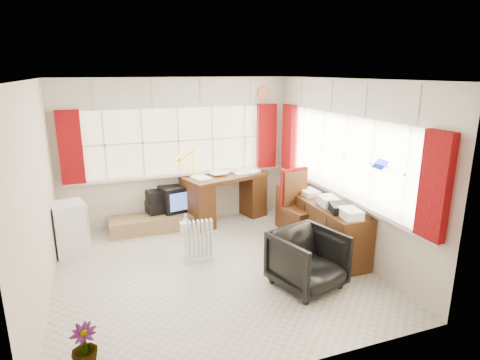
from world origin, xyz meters
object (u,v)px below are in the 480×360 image
at_px(desk, 225,194).
at_px(mini_fridge, 70,228).
at_px(desk_lamp, 193,158).
at_px(task_chair, 298,205).
at_px(office_chair, 308,260).
at_px(credenza, 319,222).
at_px(tv_bench, 153,223).
at_px(crt_tv, 175,198).
at_px(radiator, 199,245).

relative_size(desk, mini_fridge, 2.08).
distance_m(desk, desk_lamp, 0.88).
bearing_deg(desk, task_chair, -61.76).
relative_size(office_chair, credenza, 0.39).
height_order(tv_bench, crt_tv, crt_tv).
relative_size(credenza, tv_bench, 1.43).
xyz_separation_m(desk, crt_tv, (-0.88, 0.07, 0.01)).
relative_size(credenza, crt_tv, 3.50).
height_order(desk, task_chair, task_chair).
bearing_deg(crt_tv, mini_fridge, -160.31).
relative_size(desk_lamp, task_chair, 0.40).
height_order(desk, office_chair, desk).
height_order(desk_lamp, office_chair, desk_lamp).
bearing_deg(tv_bench, mini_fridge, -160.03).
distance_m(desk, radiator, 1.71).
bearing_deg(crt_tv, tv_bench, -161.12).
bearing_deg(office_chair, crt_tv, 96.68).
xyz_separation_m(task_chair, office_chair, (-0.50, -1.22, -0.26)).
xyz_separation_m(radiator, tv_bench, (-0.45, 1.38, -0.12)).
distance_m(desk_lamp, crt_tv, 0.76).
bearing_deg(desk, tv_bench, -176.50).
relative_size(desk_lamp, crt_tv, 0.81).
bearing_deg(desk, mini_fridge, -168.20).
relative_size(desk, task_chair, 1.36).
bearing_deg(credenza, radiator, 175.59).
xyz_separation_m(desk_lamp, office_chair, (0.77, -2.68, -0.80)).
xyz_separation_m(office_chair, radiator, (-1.09, 1.13, -0.11)).
bearing_deg(desk, credenza, -58.72).
bearing_deg(desk, desk_lamp, 170.33).
distance_m(desk_lamp, mini_fridge, 2.25).
relative_size(desk, desk_lamp, 3.43).
height_order(task_chair, tv_bench, task_chair).
relative_size(office_chair, tv_bench, 0.56).
bearing_deg(desk_lamp, radiator, -101.59).
xyz_separation_m(desk_lamp, mini_fridge, (-2.02, -0.63, -0.77)).
bearing_deg(mini_fridge, office_chair, -36.44).
distance_m(credenza, mini_fridge, 3.69).
bearing_deg(tv_bench, crt_tv, 18.88).
bearing_deg(task_chair, radiator, -176.66).
height_order(task_chair, mini_fridge, task_chair).
height_order(task_chair, office_chair, task_chair).
bearing_deg(credenza, desk_lamp, 131.75).
xyz_separation_m(task_chair, tv_bench, (-2.04, 1.29, -0.49)).
relative_size(office_chair, crt_tv, 1.37).
bearing_deg(office_chair, mini_fridge, 127.59).
bearing_deg(mini_fridge, crt_tv, 19.69).
distance_m(task_chair, credenza, 0.40).
xyz_separation_m(office_chair, crt_tv, (-1.11, 2.66, 0.12)).
relative_size(desk, tv_bench, 1.13).
xyz_separation_m(desk, radiator, (-0.86, -1.46, -0.22)).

